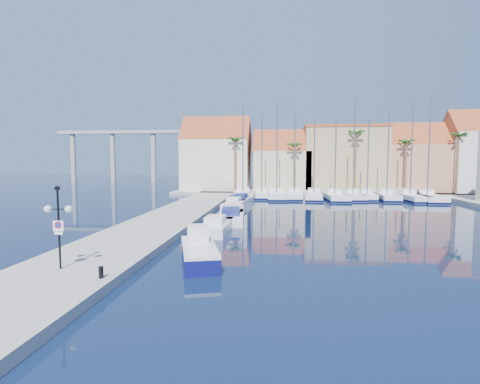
# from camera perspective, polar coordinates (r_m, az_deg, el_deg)

# --- Properties ---
(ground) EXTENTS (260.00, 260.00, 0.00)m
(ground) POSITION_cam_1_polar(r_m,az_deg,el_deg) (22.33, 2.31, -10.24)
(ground) COLOR black
(ground) RESTS_ON ground
(quay_west) EXTENTS (6.00, 77.00, 0.50)m
(quay_west) POSITION_cam_1_polar(r_m,az_deg,el_deg) (36.93, -10.48, -3.94)
(quay_west) COLOR gray
(quay_west) RESTS_ON ground
(shore_north) EXTENTS (54.00, 16.00, 0.50)m
(shore_north) POSITION_cam_1_polar(r_m,az_deg,el_deg) (70.29, 12.91, 0.11)
(shore_north) COLOR gray
(shore_north) RESTS_ON ground
(lamp_post) EXTENTS (1.38, 0.45, 4.07)m
(lamp_post) POSITION_cam_1_polar(r_m,az_deg,el_deg) (20.16, -25.95, -3.15)
(lamp_post) COLOR black
(lamp_post) RESTS_ON quay_west
(bollard) EXTENTS (0.22, 0.22, 0.54)m
(bollard) POSITION_cam_1_polar(r_m,az_deg,el_deg) (18.32, -20.42, -11.40)
(bollard) COLOR black
(bollard) RESTS_ON quay_west
(fishing_boat) EXTENTS (3.31, 5.84, 1.94)m
(fishing_boat) POSITION_cam_1_polar(r_m,az_deg,el_deg) (21.80, -6.29, -8.88)
(fishing_boat) COLOR #0E0F51
(fishing_boat) RESTS_ON ground
(motorboat_west_0) EXTENTS (2.11, 6.37, 1.40)m
(motorboat_west_0) POSITION_cam_1_polar(r_m,az_deg,el_deg) (30.57, -3.60, -5.18)
(motorboat_west_0) COLOR white
(motorboat_west_0) RESTS_ON ground
(motorboat_west_1) EXTENTS (2.89, 7.27, 1.40)m
(motorboat_west_1) POSITION_cam_1_polar(r_m,az_deg,el_deg) (35.63, -1.36, -3.76)
(motorboat_west_1) COLOR white
(motorboat_west_1) RESTS_ON ground
(motorboat_west_2) EXTENTS (2.91, 7.11, 1.40)m
(motorboat_west_2) POSITION_cam_1_polar(r_m,az_deg,el_deg) (39.92, -1.08, -2.84)
(motorboat_west_2) COLOR white
(motorboat_west_2) RESTS_ON ground
(motorboat_west_3) EXTENTS (2.75, 6.76, 1.40)m
(motorboat_west_3) POSITION_cam_1_polar(r_m,az_deg,el_deg) (45.64, -0.78, -1.88)
(motorboat_west_3) COLOR white
(motorboat_west_3) RESTS_ON ground
(motorboat_west_4) EXTENTS (2.95, 7.33, 1.40)m
(motorboat_west_4) POSITION_cam_1_polar(r_m,az_deg,el_deg) (50.65, 0.18, -1.23)
(motorboat_west_4) COLOR white
(motorboat_west_4) RESTS_ON ground
(motorboat_west_5) EXTENTS (2.18, 5.47, 1.40)m
(motorboat_west_5) POSITION_cam_1_polar(r_m,az_deg,el_deg) (53.92, 0.91, -0.86)
(motorboat_west_5) COLOR white
(motorboat_west_5) RESTS_ON ground
(sailboat_0) EXTENTS (3.62, 10.97, 13.99)m
(sailboat_0) POSITION_cam_1_polar(r_m,az_deg,el_deg) (58.21, 0.46, -0.37)
(sailboat_0) COLOR white
(sailboat_0) RESTS_ON ground
(sailboat_1) EXTENTS (2.74, 8.24, 13.18)m
(sailboat_1) POSITION_cam_1_polar(r_m,az_deg,el_deg) (58.86, 3.30, -0.28)
(sailboat_1) COLOR white
(sailboat_1) RESTS_ON ground
(sailboat_2) EXTENTS (3.08, 10.39, 14.52)m
(sailboat_2) POSITION_cam_1_polar(r_m,az_deg,el_deg) (58.10, 5.60, -0.39)
(sailboat_2) COLOR white
(sailboat_2) RESTS_ON ground
(sailboat_3) EXTENTS (2.67, 9.19, 13.50)m
(sailboat_3) POSITION_cam_1_polar(r_m,az_deg,el_deg) (58.19, 8.26, -0.40)
(sailboat_3) COLOR white
(sailboat_3) RESTS_ON ground
(sailboat_4) EXTENTS (3.26, 9.63, 11.93)m
(sailboat_4) POSITION_cam_1_polar(r_m,az_deg,el_deg) (57.89, 11.15, -0.49)
(sailboat_4) COLOR white
(sailboat_4) RESTS_ON ground
(sailboat_5) EXTENTS (3.30, 10.95, 11.50)m
(sailboat_5) POSITION_cam_1_polar(r_m,az_deg,el_deg) (58.02, 14.12, -0.56)
(sailboat_5) COLOR white
(sailboat_5) RESTS_ON ground
(sailboat_6) EXTENTS (2.76, 8.78, 14.88)m
(sailboat_6) POSITION_cam_1_polar(r_m,az_deg,el_deg) (58.99, 16.71, -0.44)
(sailboat_6) COLOR white
(sailboat_6) RESTS_ON ground
(sailboat_7) EXTENTS (2.88, 8.36, 11.95)m
(sailboat_7) POSITION_cam_1_polar(r_m,az_deg,el_deg) (59.91, 18.73, -0.46)
(sailboat_7) COLOR white
(sailboat_7) RESTS_ON ground
(sailboat_8) EXTENTS (3.23, 9.85, 12.88)m
(sailboat_8) POSITION_cam_1_polar(r_m,az_deg,el_deg) (60.33, 21.34, -0.51)
(sailboat_8) COLOR white
(sailboat_8) RESTS_ON ground
(sailboat_9) EXTENTS (3.62, 10.92, 14.85)m
(sailboat_9) POSITION_cam_1_polar(r_m,az_deg,el_deg) (60.80, 24.25, -0.56)
(sailboat_9) COLOR white
(sailboat_9) RESTS_ON ground
(sailboat_10) EXTENTS (3.35, 10.92, 14.77)m
(sailboat_10) POSITION_cam_1_polar(r_m,az_deg,el_deg) (61.07, 26.43, -0.62)
(sailboat_10) COLOR white
(sailboat_10) RESTS_ON ground
(building_0) EXTENTS (12.30, 9.00, 13.50)m
(building_0) POSITION_cam_1_polar(r_m,az_deg,el_deg) (69.46, -3.56, 5.35)
(building_0) COLOR beige
(building_0) RESTS_ON shore_north
(building_1) EXTENTS (10.30, 8.00, 11.00)m
(building_1) POSITION_cam_1_polar(r_m,az_deg,el_deg) (68.54, 6.42, 4.31)
(building_1) COLOR tan
(building_1) RESTS_ON shore_north
(building_2) EXTENTS (14.20, 10.20, 11.50)m
(building_2) POSITION_cam_1_polar(r_m,az_deg,el_deg) (70.51, 15.43, 4.96)
(building_2) COLOR tan
(building_2) RESTS_ON shore_north
(building_3) EXTENTS (10.30, 8.00, 12.00)m
(building_3) POSITION_cam_1_polar(r_m,az_deg,el_deg) (72.51, 24.97, 4.36)
(building_3) COLOR tan
(building_3) RESTS_ON shore_north
(building_4) EXTENTS (8.30, 8.00, 14.00)m
(building_4) POSITION_cam_1_polar(r_m,az_deg,el_deg) (75.04, 31.78, 4.94)
(building_4) COLOR silver
(building_4) RESTS_ON shore_north
(palm_0) EXTENTS (2.60, 2.60, 10.15)m
(palm_0) POSITION_cam_1_polar(r_m,az_deg,el_deg) (64.04, -0.74, 7.70)
(palm_0) COLOR brown
(palm_0) RESTS_ON shore_north
(palm_1) EXTENTS (2.60, 2.60, 9.15)m
(palm_1) POSITION_cam_1_polar(r_m,az_deg,el_deg) (63.63, 8.30, 6.82)
(palm_1) COLOR brown
(palm_1) RESTS_ON shore_north
(palm_2) EXTENTS (2.60, 2.60, 11.15)m
(palm_2) POSITION_cam_1_polar(r_m,az_deg,el_deg) (64.93, 17.27, 8.27)
(palm_2) COLOR brown
(palm_2) RESTS_ON shore_north
(palm_3) EXTENTS (2.60, 2.60, 9.65)m
(palm_3) POSITION_cam_1_polar(r_m,az_deg,el_deg) (66.88, 24.02, 6.76)
(palm_3) COLOR brown
(palm_3) RESTS_ON shore_north
(palm_4) EXTENTS (2.60, 2.60, 10.65)m
(palm_4) POSITION_cam_1_polar(r_m,az_deg,el_deg) (69.81, 30.34, 7.19)
(palm_4) COLOR brown
(palm_4) RESTS_ON shore_north
(viaduct) EXTENTS (48.00, 2.20, 14.45)m
(viaduct) POSITION_cam_1_polar(r_m,az_deg,el_deg) (111.22, -15.59, 6.87)
(viaduct) COLOR #9E9E99
(viaduct) RESTS_ON ground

